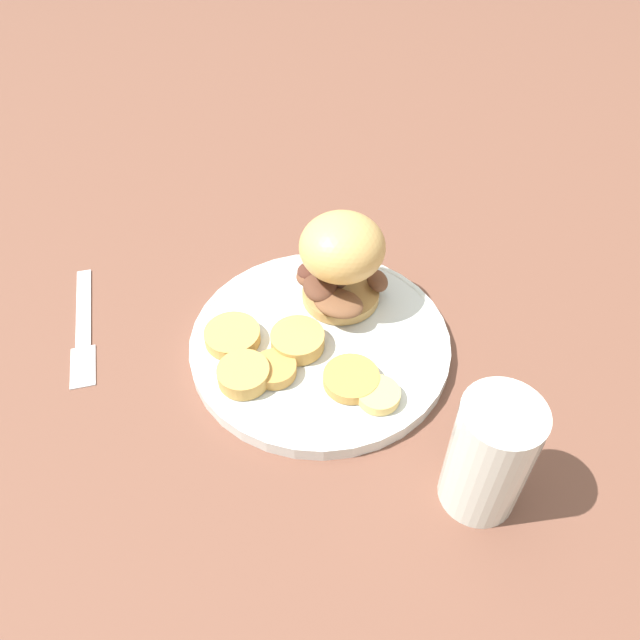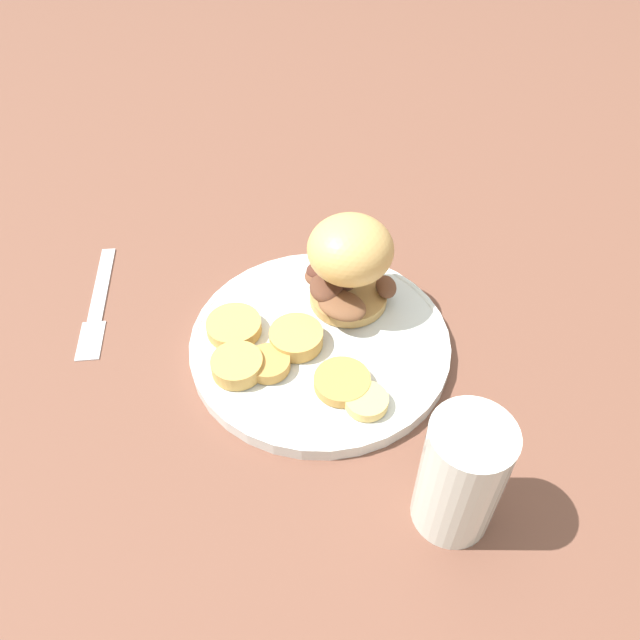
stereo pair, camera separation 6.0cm
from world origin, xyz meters
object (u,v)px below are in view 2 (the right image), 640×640
object	(u,v)px
sandwich	(345,262)
drinking_glass	(461,476)
dinner_plate	(320,342)
fork	(98,302)

from	to	relation	value
sandwich	drinking_glass	bearing A→B (deg)	139.04
sandwich	drinking_glass	distance (m)	0.24
sandwich	drinking_glass	xyz separation A→B (m)	(-0.18, 0.16, -0.01)
dinner_plate	fork	bearing A→B (deg)	14.50
dinner_plate	fork	size ratio (longest dim) A/B	1.73
dinner_plate	fork	world-z (taller)	dinner_plate
sandwich	fork	size ratio (longest dim) A/B	0.69
sandwich	fork	distance (m)	0.27
dinner_plate	drinking_glass	xyz separation A→B (m)	(-0.18, 0.10, 0.05)
fork	sandwich	bearing A→B (deg)	-153.08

